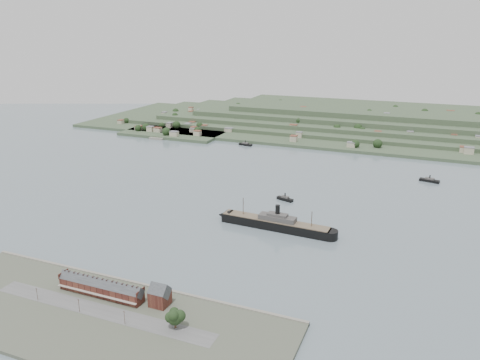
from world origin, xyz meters
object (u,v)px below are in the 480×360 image
at_px(terrace_row, 101,287).
at_px(steamship, 272,223).
at_px(fig_tree, 175,317).
at_px(gabled_building, 160,295).
at_px(tugboat, 285,199).

xyz_separation_m(terrace_row, steamship, (60.31, 134.42, -2.36)).
distance_m(steamship, fig_tree, 146.44).
bearing_deg(terrace_row, gabled_building, 6.12).
bearing_deg(fig_tree, steamship, 88.53).
relative_size(terrace_row, gabled_building, 3.95).
height_order(terrace_row, tugboat, terrace_row).
distance_m(gabled_building, fig_tree, 24.84).
height_order(gabled_building, tugboat, gabled_building).
xyz_separation_m(gabled_building, tugboat, (13.53, 195.29, -6.41)).
bearing_deg(gabled_building, tugboat, 86.04).
bearing_deg(steamship, terrace_row, -114.16).
bearing_deg(tugboat, gabled_building, -93.96).
height_order(tugboat, fig_tree, fig_tree).
height_order(steamship, tugboat, steamship).
height_order(gabled_building, fig_tree, gabled_building).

